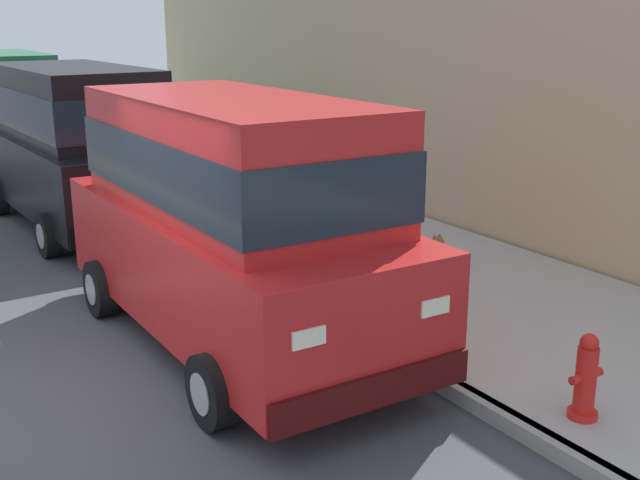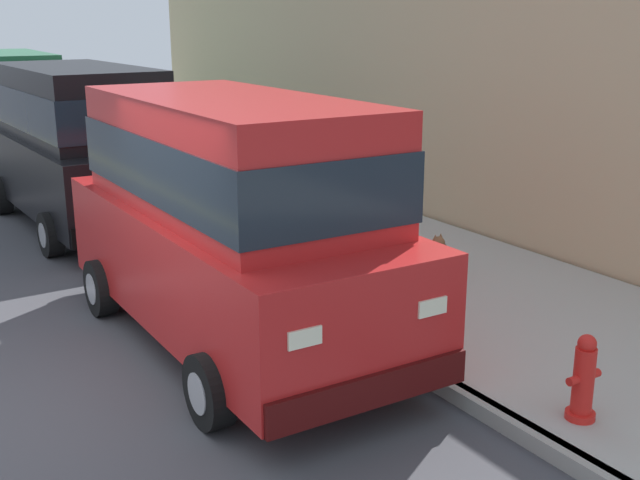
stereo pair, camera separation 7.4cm
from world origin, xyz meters
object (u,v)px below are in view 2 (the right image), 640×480
at_px(car_black_van, 79,139).
at_px(car_green_van, 7,106).
at_px(fire_hydrant, 583,380).
at_px(car_red_van, 232,211).
at_px(dog_brown, 425,245).

distance_m(car_black_van, car_green_van, 5.62).
bearing_deg(fire_hydrant, car_black_van, 99.79).
bearing_deg(car_green_van, car_black_van, -89.79).
bearing_deg(car_black_van, fire_hydrant, -80.21).
distance_m(car_red_van, fire_hydrant, 3.64).
height_order(car_red_van, dog_brown, car_red_van).
xyz_separation_m(car_black_van, dog_brown, (2.97, -4.99, -0.97)).
distance_m(car_red_van, car_black_van, 5.60).
distance_m(car_black_van, fire_hydrant, 8.95).
xyz_separation_m(car_green_van, dog_brown, (3.00, -10.61, -0.97)).
bearing_deg(fire_hydrant, dog_brown, 68.84).
bearing_deg(car_black_van, car_green_van, 90.21).
relative_size(car_red_van, fire_hydrant, 6.76).
height_order(car_green_van, dog_brown, car_green_van).
distance_m(car_red_van, car_green_van, 11.22).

